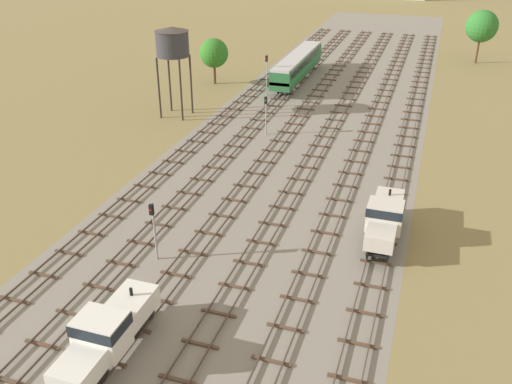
% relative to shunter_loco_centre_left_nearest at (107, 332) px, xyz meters
% --- Properties ---
extents(ground_plane, '(480.00, 480.00, 0.00)m').
position_rel_shunter_loco_centre_left_nearest_xyz_m(ground_plane, '(2.24, 39.19, -2.01)').
color(ground_plane, olive).
extents(ballast_bed, '(26.36, 176.00, 0.01)m').
position_rel_shunter_loco_centre_left_nearest_xyz_m(ballast_bed, '(2.24, 39.19, -2.01)').
color(ballast_bed, gray).
rests_on(ballast_bed, ground).
extents(track_far_left, '(2.40, 126.00, 0.29)m').
position_rel_shunter_loco_centre_left_nearest_xyz_m(track_far_left, '(-8.94, 40.19, -1.87)').
color(track_far_left, '#47382D').
rests_on(track_far_left, ground).
extents(track_left, '(2.40, 126.00, 0.29)m').
position_rel_shunter_loco_centre_left_nearest_xyz_m(track_left, '(-4.47, 40.19, -1.87)').
color(track_left, '#47382D').
rests_on(track_left, ground).
extents(track_centre_left, '(2.40, 126.00, 0.29)m').
position_rel_shunter_loco_centre_left_nearest_xyz_m(track_centre_left, '(0.00, 40.19, -1.87)').
color(track_centre_left, '#47382D').
rests_on(track_centre_left, ground).
extents(track_centre, '(2.40, 126.00, 0.29)m').
position_rel_shunter_loco_centre_left_nearest_xyz_m(track_centre, '(4.47, 40.19, -1.87)').
color(track_centre, '#47382D').
rests_on(track_centre, ground).
extents(track_centre_right, '(2.40, 126.00, 0.29)m').
position_rel_shunter_loco_centre_left_nearest_xyz_m(track_centre_right, '(8.94, 40.19, -1.87)').
color(track_centre_right, '#47382D').
rests_on(track_centre_right, ground).
extents(track_right, '(2.40, 126.00, 0.29)m').
position_rel_shunter_loco_centre_left_nearest_xyz_m(track_right, '(13.41, 40.19, -1.87)').
color(track_right, '#47382D').
rests_on(track_right, ground).
extents(shunter_loco_centre_left_nearest, '(2.74, 8.46, 3.10)m').
position_rel_shunter_loco_centre_left_nearest_xyz_m(shunter_loco_centre_left_nearest, '(0.00, 0.00, 0.00)').
color(shunter_loco_centre_left_nearest, white).
rests_on(shunter_loco_centre_left_nearest, ground).
extents(shunter_loco_right_near, '(2.74, 8.46, 3.10)m').
position_rel_shunter_loco_centre_left_nearest_xyz_m(shunter_loco_right_near, '(13.41, 18.34, 0.00)').
color(shunter_loco_right_near, beige).
rests_on(shunter_loco_right_near, ground).
extents(diesel_railcar_left_mid, '(2.96, 20.50, 3.80)m').
position_rel_shunter_loco_centre_left_nearest_xyz_m(diesel_railcar_left_mid, '(-4.47, 60.58, 0.59)').
color(diesel_railcar_left_mid, '#286638').
rests_on(diesel_railcar_left_mid, ground).
extents(water_tower, '(4.18, 4.18, 11.02)m').
position_rel_shunter_loco_centre_left_nearest_xyz_m(water_tower, '(-15.02, 40.36, 7.11)').
color(water_tower, '#2D2826').
rests_on(water_tower, ground).
extents(signal_post_nearest, '(0.28, 0.47, 5.75)m').
position_rel_shunter_loco_centre_left_nearest_xyz_m(signal_post_nearest, '(-6.71, 52.02, 1.62)').
color(signal_post_nearest, gray).
rests_on(signal_post_nearest, ground).
extents(signal_post_near, '(0.28, 0.47, 4.80)m').
position_rel_shunter_loco_centre_left_nearest_xyz_m(signal_post_near, '(-2.24, 10.11, 1.07)').
color(signal_post_near, gray).
rests_on(signal_post_near, ground).
extents(signal_post_mid, '(0.28, 0.47, 4.67)m').
position_rel_shunter_loco_centre_left_nearest_xyz_m(signal_post_mid, '(-2.24, 37.36, 1.00)').
color(signal_post_mid, gray).
rests_on(signal_post_mid, ground).
extents(lineside_tree_0, '(5.26, 5.26, 8.79)m').
position_rel_shunter_loco_centre_left_nearest_xyz_m(lineside_tree_0, '(21.74, 81.12, 4.14)').
color(lineside_tree_0, '#4C331E').
rests_on(lineside_tree_0, ground).
extents(lineside_tree_1, '(4.25, 4.25, 6.72)m').
position_rel_shunter_loco_centre_left_nearest_xyz_m(lineside_tree_1, '(-15.90, 55.35, 2.57)').
color(lineside_tree_1, '#4C331E').
rests_on(lineside_tree_1, ground).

